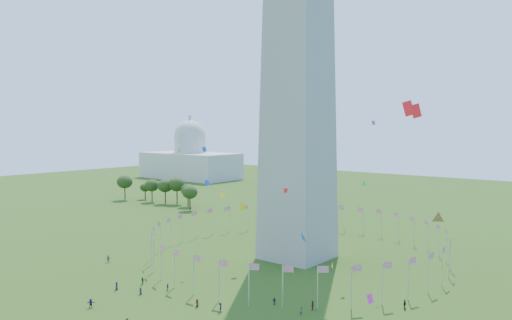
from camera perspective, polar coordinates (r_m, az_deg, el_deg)
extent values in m
plane|color=#24420F|center=(107.12, -11.14, -16.26)|extent=(600.00, 600.00, 0.00)
cylinder|color=silver|center=(124.46, 20.47, -11.39)|extent=(0.24, 0.24, 9.00)
cylinder|color=silver|center=(131.04, 21.20, -10.64)|extent=(0.24, 0.24, 9.00)
cylinder|color=silver|center=(137.80, 21.34, -9.93)|extent=(0.24, 0.24, 9.00)
cylinder|color=silver|center=(144.53, 20.98, -9.28)|extent=(0.24, 0.24, 9.00)
cylinder|color=silver|center=(151.04, 20.20, -8.69)|extent=(0.24, 0.24, 9.00)
cylinder|color=silver|center=(157.17, 19.07, -8.18)|extent=(0.24, 0.24, 9.00)
cylinder|color=silver|center=(162.79, 17.64, -7.73)|extent=(0.24, 0.24, 9.00)
cylinder|color=silver|center=(167.79, 15.99, -7.36)|extent=(0.24, 0.24, 9.00)
cylinder|color=silver|center=(172.07, 14.14, -7.04)|extent=(0.24, 0.24, 9.00)
cylinder|color=silver|center=(175.57, 12.15, -6.79)|extent=(0.24, 0.24, 9.00)
cylinder|color=silver|center=(178.22, 10.06, -6.61)|extent=(0.24, 0.24, 9.00)
cylinder|color=silver|center=(179.98, 7.89, -6.48)|extent=(0.24, 0.24, 9.00)
cylinder|color=silver|center=(180.83, 5.68, -6.41)|extent=(0.24, 0.24, 9.00)
cylinder|color=silver|center=(180.75, 3.46, -6.41)|extent=(0.24, 0.24, 9.00)
cylinder|color=silver|center=(179.74, 1.25, -6.46)|extent=(0.24, 0.24, 9.00)
cylinder|color=silver|center=(177.82, -0.91, -6.57)|extent=(0.24, 0.24, 9.00)
cylinder|color=silver|center=(175.03, -2.99, -6.75)|extent=(0.24, 0.24, 9.00)
cylinder|color=silver|center=(171.39, -4.96, -6.98)|extent=(0.24, 0.24, 9.00)
cylinder|color=silver|center=(166.98, -6.78, -7.29)|extent=(0.24, 0.24, 9.00)
cylinder|color=silver|center=(161.87, -8.40, -7.66)|extent=(0.24, 0.24, 9.00)
cylinder|color=silver|center=(156.15, -9.78, -8.10)|extent=(0.24, 0.24, 9.00)
cylinder|color=silver|center=(149.95, -10.87, -8.61)|extent=(0.24, 0.24, 9.00)
cylinder|color=silver|center=(143.39, -11.59, -9.20)|extent=(0.24, 0.24, 9.00)
cylinder|color=silver|center=(136.64, -11.87, -9.86)|extent=(0.24, 0.24, 9.00)
cylinder|color=silver|center=(129.89, -11.64, -10.58)|extent=(0.24, 0.24, 9.00)
cylinder|color=silver|center=(123.37, -10.82, -11.35)|extent=(0.24, 0.24, 9.00)
cylinder|color=silver|center=(117.32, -9.33, -12.13)|extent=(0.24, 0.24, 9.00)
cylinder|color=silver|center=(112.02, -7.15, -12.89)|extent=(0.24, 0.24, 9.00)
cylinder|color=silver|center=(107.76, -4.27, -13.55)|extent=(0.24, 0.24, 9.00)
cylinder|color=silver|center=(104.79, -0.81, -14.05)|extent=(0.24, 0.24, 9.00)
cylinder|color=silver|center=(103.32, 3.06, -14.32)|extent=(0.24, 0.24, 9.00)
cylinder|color=silver|center=(103.46, 7.04, -14.32)|extent=(0.24, 0.24, 9.00)
cylinder|color=silver|center=(105.19, 10.86, -14.05)|extent=(0.24, 0.24, 9.00)
cylinder|color=silver|center=(108.40, 14.24, -13.55)|extent=(0.24, 0.24, 9.00)
cylinder|color=silver|center=(112.86, 17.01, -12.90)|extent=(0.24, 0.24, 9.00)
cylinder|color=silver|center=(118.31, 19.09, -12.16)|extent=(0.24, 0.24, 9.00)
imported|color=#21284D|center=(116.88, -10.06, -14.09)|extent=(1.10, 0.88, 1.63)
imported|color=black|center=(103.13, -4.11, -16.45)|extent=(1.21, 1.40, 1.89)
imported|color=#272727|center=(115.37, -13.05, -14.38)|extent=(0.65, 0.86, 1.60)
imported|color=#561316|center=(106.26, -6.74, -15.92)|extent=(0.89, 0.71, 1.61)
imported|color=#36184A|center=(110.33, -18.37, -15.27)|extent=(1.67, 1.81, 1.86)
imported|color=#1A4129|center=(122.11, -12.85, -13.30)|extent=(1.07, 0.68, 1.79)
imported|color=slate|center=(143.09, -16.53, -10.77)|extent=(1.31, 1.94, 1.93)
imported|color=#20244A|center=(106.92, 2.10, -15.80)|extent=(0.93, 0.63, 1.51)
imported|color=black|center=(108.54, 16.64, -15.53)|extent=(0.73, 1.15, 1.97)
imported|color=#756A5D|center=(101.86, 5.22, -16.82)|extent=(0.80, 0.91, 1.55)
imported|color=maroon|center=(104.55, 6.48, -16.17)|extent=(0.96, 1.26, 1.92)
imported|color=#1E2347|center=(119.70, -15.65, -13.69)|extent=(1.06, 0.91, 1.83)
plane|color=orange|center=(116.06, 9.98, -8.95)|extent=(1.58, 2.47, 2.09)
plane|color=red|center=(60.46, 17.02, 5.66)|extent=(1.80, 1.06, 2.07)
plane|color=blue|center=(135.46, -5.93, 1.21)|extent=(0.58, 1.58, 1.67)
plane|color=orange|center=(175.75, -8.72, 1.12)|extent=(0.38, 1.48, 1.52)
plane|color=red|center=(121.14, 3.41, -3.51)|extent=(1.18, 0.61, 1.31)
plane|color=blue|center=(129.92, -5.59, -2.63)|extent=(1.62, 0.97, 1.77)
plane|color=#CC2699|center=(126.45, 13.28, 4.16)|extent=(0.78, 0.99, 1.22)
plane|color=#CC2699|center=(77.18, 12.90, -15.19)|extent=(0.63, 1.56, 1.47)
plane|color=yellow|center=(114.79, 8.72, -11.86)|extent=(1.03, 1.09, 1.46)
plane|color=yellow|center=(130.00, -1.56, -5.38)|extent=(1.56, 1.42, 1.96)
plane|color=yellow|center=(165.81, -3.85, -4.07)|extent=(1.07, 1.92, 1.99)
plane|color=green|center=(101.82, 12.27, -2.68)|extent=(1.12, 0.38, 1.13)
plane|color=yellow|center=(92.27, 20.10, -6.28)|extent=(1.67, 1.27, 1.94)
plane|color=blue|center=(103.87, 5.44, -8.85)|extent=(1.84, 2.07, 2.56)
plane|color=red|center=(58.86, 17.83, 5.37)|extent=(1.25, 1.37, 1.85)
ellipsoid|color=#33501A|center=(257.96, -14.76, -3.09)|extent=(7.73, 7.73, 12.08)
ellipsoid|color=#33501A|center=(257.77, -12.55, -3.52)|extent=(5.11, 5.11, 7.99)
ellipsoid|color=#33501A|center=(247.81, -11.80, -3.47)|extent=(6.90, 6.90, 10.79)
ellipsoid|color=#33501A|center=(241.21, -10.33, -3.58)|extent=(7.30, 7.30, 11.41)
ellipsoid|color=#33501A|center=(239.14, -9.02, -3.50)|extent=(7.97, 7.97, 12.46)
ellipsoid|color=#33501A|center=(230.61, -7.78, -4.04)|extent=(6.55, 6.55, 10.23)
ellipsoid|color=#33501A|center=(220.20, -7.56, -4.36)|extent=(6.84, 6.84, 10.69)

